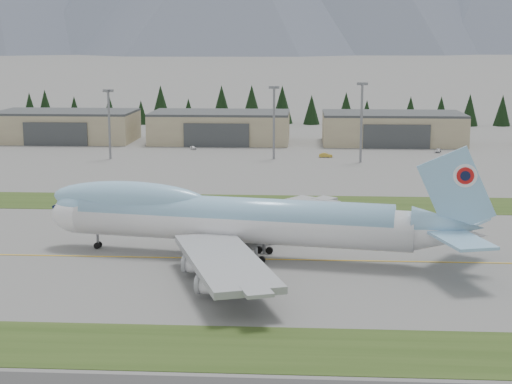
# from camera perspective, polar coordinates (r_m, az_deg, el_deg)

# --- Properties ---
(ground) EXTENTS (7000.00, 7000.00, 0.00)m
(ground) POSITION_cam_1_polar(r_m,az_deg,el_deg) (129.12, -2.99, -4.85)
(ground) COLOR slate
(ground) RESTS_ON ground
(grass_strip_near) EXTENTS (400.00, 14.00, 0.08)m
(grass_strip_near) POSITION_cam_1_polar(r_m,az_deg,el_deg) (93.46, -5.66, -11.17)
(grass_strip_near) COLOR #2F4619
(grass_strip_near) RESTS_ON ground
(grass_strip_far) EXTENTS (400.00, 18.00, 0.08)m
(grass_strip_far) POSITION_cam_1_polar(r_m,az_deg,el_deg) (172.65, -1.31, -0.80)
(grass_strip_far) COLOR #2F4619
(grass_strip_far) RESTS_ON ground
(taxiway_line_main) EXTENTS (400.00, 0.40, 0.02)m
(taxiway_line_main) POSITION_cam_1_polar(r_m,az_deg,el_deg) (129.12, -2.99, -4.85)
(taxiway_line_main) COLOR yellow
(taxiway_line_main) RESTS_ON ground
(boeing_747_freighter) EXTENTS (74.77, 63.40, 19.61)m
(boeing_747_freighter) POSITION_cam_1_polar(r_m,az_deg,el_deg) (128.37, -1.55, -1.96)
(boeing_747_freighter) COLOR white
(boeing_747_freighter) RESTS_ON ground
(hangar_left) EXTENTS (48.00, 26.60, 10.80)m
(hangar_left) POSITION_cam_1_polar(r_m,az_deg,el_deg) (287.58, -13.60, 4.69)
(hangar_left) COLOR tan
(hangar_left) RESTS_ON ground
(hangar_center) EXTENTS (48.00, 26.60, 10.80)m
(hangar_center) POSITION_cam_1_polar(r_m,az_deg,el_deg) (276.50, -2.60, 4.75)
(hangar_center) COLOR tan
(hangar_center) RESTS_ON ground
(hangar_right) EXTENTS (48.00, 26.60, 10.80)m
(hangar_right) POSITION_cam_1_polar(r_m,az_deg,el_deg) (276.66, 9.89, 4.60)
(hangar_right) COLOR tan
(hangar_right) RESTS_ON ground
(floodlight_masts) EXTENTS (196.03, 9.80, 24.13)m
(floodlight_masts) POSITION_cam_1_polar(r_m,az_deg,el_deg) (233.68, 3.52, 6.17)
(floodlight_masts) COLOR slate
(floodlight_masts) RESTS_ON ground
(service_vehicle_a) EXTENTS (2.71, 3.50, 1.11)m
(service_vehicle_a) POSITION_cam_1_polar(r_m,az_deg,el_deg) (259.26, -4.60, 3.11)
(service_vehicle_a) COLOR silver
(service_vehicle_a) RESTS_ON ground
(service_vehicle_b) EXTENTS (4.15, 1.51, 1.36)m
(service_vehicle_b) POSITION_cam_1_polar(r_m,az_deg,el_deg) (241.44, 5.09, 2.52)
(service_vehicle_b) COLOR #B4952D
(service_vehicle_b) RESTS_ON ground
(service_vehicle_c) EXTENTS (2.81, 4.42, 1.19)m
(service_vehicle_c) POSITION_cam_1_polar(r_m,az_deg,el_deg) (257.86, 13.09, 2.82)
(service_vehicle_c) COLOR #AFB0B4
(service_vehicle_c) RESTS_ON ground
(conifer_belt) EXTENTS (276.09, 16.07, 16.97)m
(conifer_belt) POSITION_cam_1_polar(r_m,az_deg,el_deg) (337.48, 0.25, 6.18)
(conifer_belt) COLOR black
(conifer_belt) RESTS_ON ground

